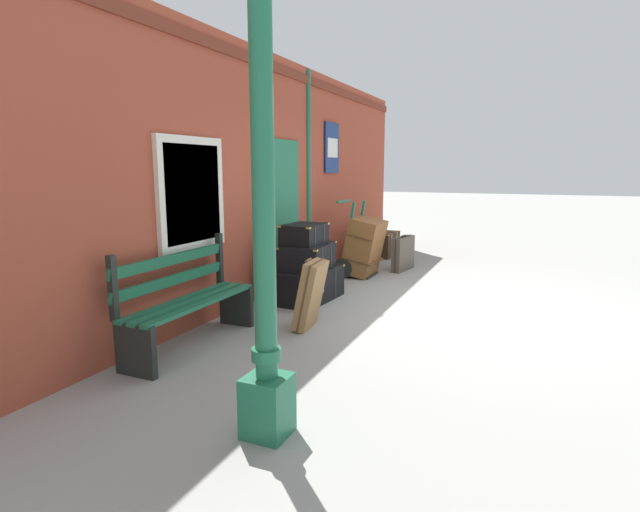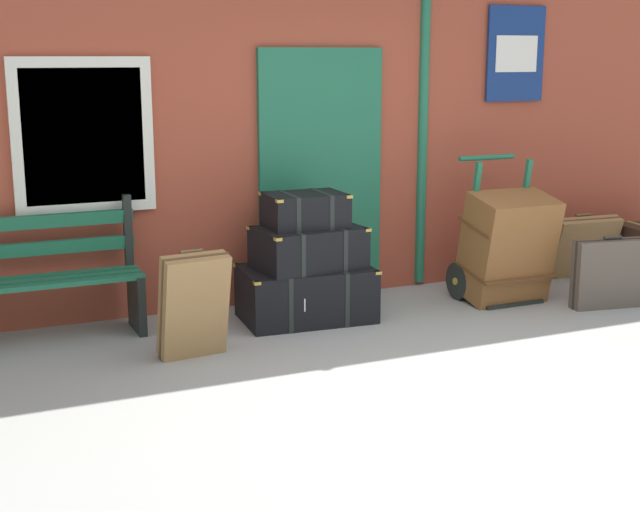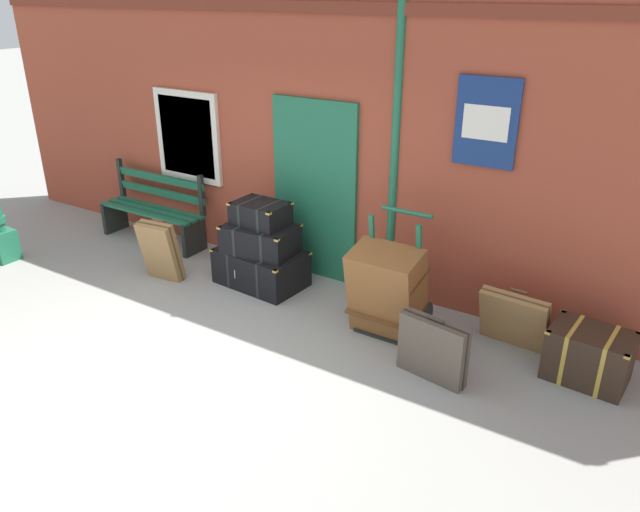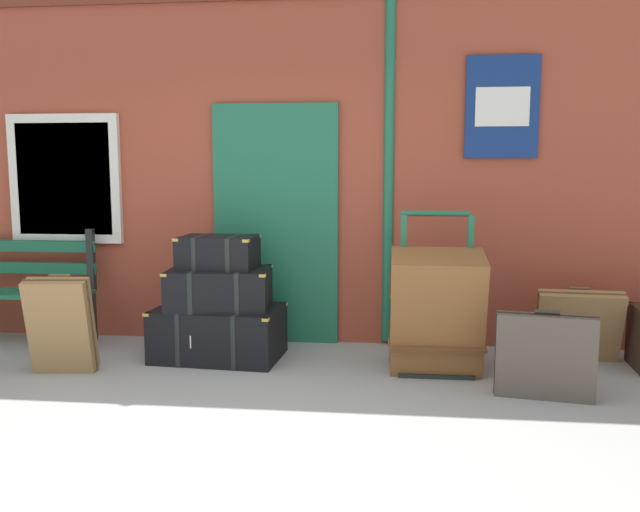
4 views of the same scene
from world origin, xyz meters
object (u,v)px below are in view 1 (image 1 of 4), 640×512
platform_bench (187,302)px  suitcase_oxblood (310,295)px  suitcase_tan (362,246)px  steamer_trunk_middle (307,256)px  lamp_post (265,269)px  large_brown_trunk (364,247)px  steamer_trunk_top (304,234)px  porters_trolley (354,258)px  suitcase_caramel (403,254)px  corner_trunk (383,244)px  steamer_trunk_base (306,284)px

platform_bench → suitcase_oxblood: (0.98, -0.85, -0.07)m
suitcase_tan → steamer_trunk_middle: bearing=-175.7°
lamp_post → steamer_trunk_middle: size_ratio=3.42×
steamer_trunk_middle → large_brown_trunk: 1.73m
steamer_trunk_middle → steamer_trunk_top: size_ratio=1.37×
steamer_trunk_top → porters_trolley: porters_trolley is taller
suitcase_oxblood → suitcase_caramel: 3.49m
lamp_post → corner_trunk: bearing=10.3°
steamer_trunk_top → corner_trunk: steamer_trunk_top is taller
steamer_trunk_middle → suitcase_tan: 2.89m
steamer_trunk_middle → suitcase_caramel: (2.41, -0.67, -0.30)m
steamer_trunk_top → porters_trolley: (1.73, -0.07, -0.60)m
suitcase_tan → lamp_post: bearing=-166.8°
steamer_trunk_top → corner_trunk: 3.65m
steamer_trunk_middle → suitcase_oxblood: size_ratio=1.12×
platform_bench → large_brown_trunk: 3.81m
steamer_trunk_top → suitcase_caramel: steamer_trunk_top is taller
suitcase_tan → suitcase_caramel: bearing=-117.5°
steamer_trunk_base → platform_bench: bearing=171.4°
steamer_trunk_base → suitcase_tan: suitcase_tan is taller
steamer_trunk_middle → porters_trolley: size_ratio=0.70×
steamer_trunk_base → suitcase_caramel: 2.52m
suitcase_tan → corner_trunk: suitcase_tan is taller
corner_trunk → steamer_trunk_base: bearing=-179.6°
corner_trunk → platform_bench: bearing=177.1°
steamer_trunk_top → suitcase_tan: (2.88, 0.18, -0.57)m
suitcase_tan → steamer_trunk_top: bearing=-176.4°
steamer_trunk_base → corner_trunk: size_ratio=1.46×
platform_bench → steamer_trunk_middle: 2.09m
suitcase_oxblood → corner_trunk: bearing=7.0°
large_brown_trunk → platform_bench: bearing=172.1°
platform_bench → large_brown_trunk: size_ratio=1.69×
steamer_trunk_base → lamp_post: bearing=-159.2°
platform_bench → steamer_trunk_middle: bearing=-8.8°
suitcase_oxblood → steamer_trunk_middle: bearing=26.4°
steamer_trunk_top → large_brown_trunk: 1.79m
steamer_trunk_base → steamer_trunk_top: size_ratio=1.70×
suitcase_oxblood → suitcase_caramel: bearing=-2.2°
lamp_post → large_brown_trunk: 5.06m
porters_trolley → corner_trunk: porters_trolley is taller
platform_bench → steamer_trunk_top: (2.05, -0.28, 0.43)m
suitcase_caramel → suitcase_oxblood: bearing=177.8°
lamp_post → platform_bench: lamp_post is taller
porters_trolley → suitcase_oxblood: porters_trolley is taller
suitcase_oxblood → suitcase_tan: size_ratio=1.13×
platform_bench → suitcase_caramel: size_ratio=2.44×
steamer_trunk_base → steamer_trunk_top: (0.00, 0.03, 0.66)m
steamer_trunk_top → suitcase_caramel: size_ratio=0.95×
suitcase_oxblood → corner_trunk: size_ratio=1.05×
porters_trolley → corner_trunk: size_ratio=1.67×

